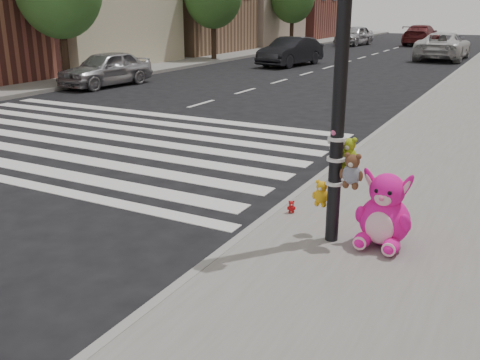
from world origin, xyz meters
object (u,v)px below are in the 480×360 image
Objects in this scene: signal_pole at (341,109)px; car_dark_far at (291,52)px; red_teddy at (291,207)px; car_silver_far at (106,69)px; pink_bunny at (384,215)px; car_white_near at (443,46)px.

car_dark_far is (-9.13, 20.01, -1.07)m from signal_pole.
red_teddy is 14.84m from car_silver_far.
red_teddy is at bearing 144.70° from signal_pole.
signal_pole is at bearing -32.96° from car_silver_far.
pink_bunny is at bearing -55.77° from car_dark_far.
car_white_near is (-2.74, 27.19, -1.03)m from signal_pole.
pink_bunny is (0.57, 0.13, -1.26)m from signal_pole.
signal_pole reaches higher than car_silver_far.
car_silver_far is at bearing 112.30° from red_teddy.
signal_pole is 22.02m from car_dark_far.
pink_bunny is 27.26m from car_white_near.
signal_pole is 1.03× the size of car_silver_far.
pink_bunny is 1.50m from red_teddy.
car_silver_far is 0.71× the size of car_white_near.
car_white_near is (-1.92, 26.60, 0.53)m from red_teddy.
signal_pole is 4.16× the size of pink_bunny.
car_dark_far reaches higher than red_teddy.
car_dark_far is at bearing 83.98° from red_teddy.
red_teddy is at bearing 164.47° from pink_bunny.
signal_pole is 21.77× the size of red_teddy.
signal_pole is at bearing -164.69° from pink_bunny.
signal_pole reaches higher than car_dark_far.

